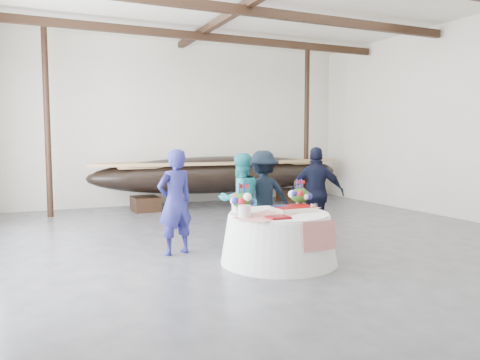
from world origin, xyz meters
name	(u,v)px	position (x,y,z in m)	size (l,w,h in m)	color
floor	(286,247)	(0.00, 0.00, 0.00)	(10.00, 12.00, 0.01)	#3D3D42
wall_back	(180,123)	(0.00, 6.00, 2.25)	(10.00, 0.02, 4.50)	silver
pavilion_structure	(264,16)	(0.00, 0.84, 4.00)	(9.80, 11.76, 4.50)	black
longboat_display	(224,174)	(0.89, 4.94, 0.86)	(7.18, 1.44, 1.35)	black
banquet_table	(279,238)	(-0.57, -0.77, 0.37)	(1.73, 1.73, 0.74)	white
tabletop_items	(273,202)	(-0.60, -0.65, 0.89)	(1.66, 1.25, 0.40)	red
guest_woman_blue	(175,202)	(-1.83, 0.34, 0.84)	(0.61, 0.40, 1.67)	navy
guest_woman_teal	(240,200)	(-0.64, 0.46, 0.79)	(0.77, 0.60, 1.59)	teal
guest_man_left	(263,196)	(-0.10, 0.67, 0.81)	(1.05, 0.60, 1.62)	black
guest_man_right	(317,193)	(0.84, 0.37, 0.84)	(0.98, 0.41, 1.68)	black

